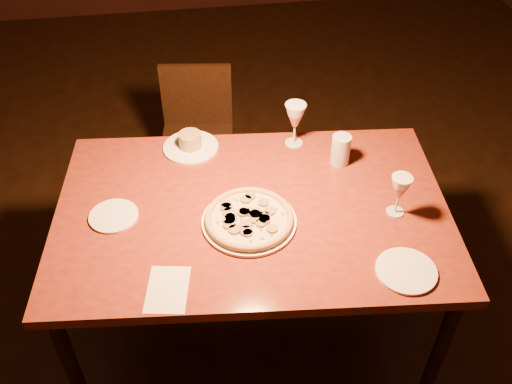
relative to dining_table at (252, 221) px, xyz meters
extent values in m
plane|color=black|center=(0.02, 0.22, -0.75)|extent=(7.00, 7.00, 0.00)
cube|color=maroon|center=(0.00, 0.00, 0.05)|extent=(1.62, 1.13, 0.04)
cylinder|color=black|center=(-0.74, -0.36, -0.36)|extent=(0.05, 0.05, 0.78)
cylinder|color=black|center=(-0.66, 0.49, -0.36)|extent=(0.05, 0.05, 0.78)
cylinder|color=black|center=(0.66, -0.49, -0.36)|extent=(0.05, 0.05, 0.78)
cylinder|color=black|center=(0.74, 0.36, -0.36)|extent=(0.05, 0.05, 0.78)
cube|color=black|center=(-0.17, 0.98, -0.33)|extent=(0.45, 0.45, 0.04)
cube|color=black|center=(-0.14, 1.16, -0.12)|extent=(0.40, 0.08, 0.38)
cylinder|color=black|center=(-0.35, 0.84, -0.55)|extent=(0.03, 0.03, 0.40)
cylinder|color=black|center=(-0.31, 1.16, -0.55)|extent=(0.03, 0.03, 0.40)
cylinder|color=black|center=(-0.03, 0.80, -0.55)|extent=(0.03, 0.03, 0.40)
cylinder|color=black|center=(0.01, 1.11, -0.55)|extent=(0.03, 0.03, 0.40)
cylinder|color=white|center=(-0.02, -0.08, 0.08)|extent=(0.36, 0.36, 0.01)
cylinder|color=#CBB48B|center=(-0.02, -0.08, 0.09)|extent=(0.33, 0.33, 0.01)
torus|color=tan|center=(-0.02, -0.08, 0.10)|extent=(0.34, 0.34, 0.03)
cylinder|color=white|center=(-0.21, 0.42, 0.08)|extent=(0.24, 0.24, 0.01)
cylinder|color=#9F895B|center=(-0.21, 0.42, 0.12)|extent=(0.10, 0.10, 0.07)
cylinder|color=silver|center=(0.41, 0.23, 0.14)|extent=(0.08, 0.08, 0.13)
cylinder|color=white|center=(-0.53, 0.03, 0.08)|extent=(0.19, 0.19, 0.01)
cylinder|color=white|center=(0.48, -0.40, 0.08)|extent=(0.21, 0.21, 0.01)
cube|color=silver|center=(-0.34, -0.35, 0.07)|extent=(0.17, 0.22, 0.00)
sphere|color=#FF9147|center=(0.00, 0.00, 0.91)|extent=(0.12, 0.12, 0.12)
camera|label=1|loc=(-0.23, -1.60, 1.61)|focal=40.00mm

